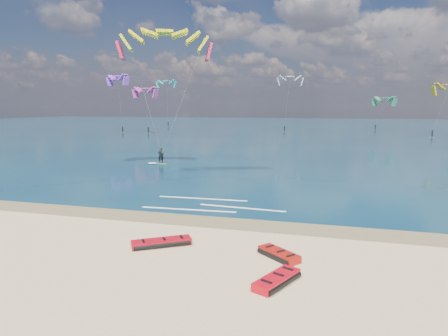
{
  "coord_description": "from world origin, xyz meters",
  "views": [
    {
      "loc": [
        8.21,
        -17.95,
        6.48
      ],
      "look_at": [
        1.12,
        8.0,
        2.3
      ],
      "focal_mm": 32.0,
      "sensor_mm": 36.0,
      "label": 1
    }
  ],
  "objects_px": {
    "packed_kite_mid": "(279,258)",
    "kitesurfer_main": "(163,94)",
    "packed_kite_right": "(277,284)",
    "packed_kite_left": "(161,246)"
  },
  "relations": [
    {
      "from": "packed_kite_left",
      "to": "packed_kite_right",
      "type": "relative_size",
      "value": 1.21
    },
    {
      "from": "packed_kite_left",
      "to": "packed_kite_mid",
      "type": "distance_m",
      "value": 5.51
    },
    {
      "from": "packed_kite_right",
      "to": "packed_kite_mid",
      "type": "bearing_deg",
      "value": 30.43
    },
    {
      "from": "packed_kite_left",
      "to": "packed_kite_mid",
      "type": "height_order",
      "value": "packed_kite_left"
    },
    {
      "from": "packed_kite_mid",
      "to": "packed_kite_right",
      "type": "distance_m",
      "value": 2.62
    },
    {
      "from": "packed_kite_left",
      "to": "kitesurfer_main",
      "type": "height_order",
      "value": "kitesurfer_main"
    },
    {
      "from": "packed_kite_mid",
      "to": "kitesurfer_main",
      "type": "relative_size",
      "value": 0.15
    },
    {
      "from": "packed_kite_mid",
      "to": "kitesurfer_main",
      "type": "height_order",
      "value": "kitesurfer_main"
    },
    {
      "from": "packed_kite_mid",
      "to": "packed_kite_right",
      "type": "xyz_separation_m",
      "value": [
        0.27,
        -2.6,
        0.0
      ]
    },
    {
      "from": "packed_kite_left",
      "to": "packed_kite_mid",
      "type": "xyz_separation_m",
      "value": [
        5.51,
        -0.03,
        0.0
      ]
    }
  ]
}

